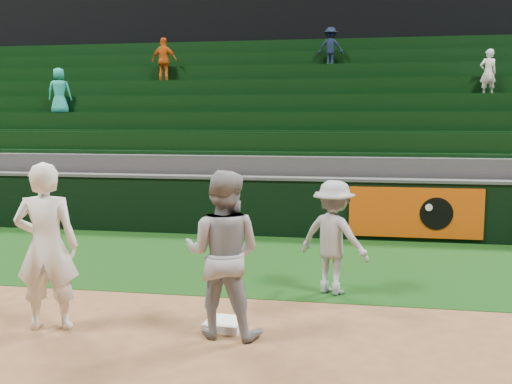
# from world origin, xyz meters

# --- Properties ---
(ground) EXTENTS (70.00, 70.00, 0.00)m
(ground) POSITION_xyz_m (0.00, 0.00, 0.00)
(ground) COLOR brown
(ground) RESTS_ON ground
(foul_grass) EXTENTS (36.00, 4.20, 0.01)m
(foul_grass) POSITION_xyz_m (0.00, 3.00, 0.00)
(foul_grass) COLOR black
(foul_grass) RESTS_ON ground
(upper_deck) EXTENTS (40.00, 12.00, 12.00)m
(upper_deck) POSITION_xyz_m (0.00, 17.45, 6.00)
(upper_deck) COLOR black
(upper_deck) RESTS_ON ground
(first_base) EXTENTS (0.45, 0.45, 0.09)m
(first_base) POSITION_xyz_m (0.30, -0.21, 0.05)
(first_base) COLOR white
(first_base) RESTS_ON ground
(first_baseman) EXTENTS (0.81, 0.64, 1.97)m
(first_baseman) POSITION_xyz_m (-1.72, -0.57, 0.98)
(first_baseman) COLOR white
(first_baseman) RESTS_ON ground
(baserunner) EXTENTS (0.97, 0.79, 1.89)m
(baserunner) POSITION_xyz_m (0.34, -0.41, 0.94)
(baserunner) COLOR #94969E
(baserunner) RESTS_ON ground
(base_coach) EXTENTS (1.19, 0.99, 1.60)m
(base_coach) POSITION_xyz_m (1.51, 1.36, 0.81)
(base_coach) COLOR #9A9CA7
(base_coach) RESTS_ON foul_grass
(field_wall) EXTENTS (36.00, 0.45, 1.25)m
(field_wall) POSITION_xyz_m (0.03, 5.20, 0.63)
(field_wall) COLOR black
(field_wall) RESTS_ON ground
(stadium_seating) EXTENTS (36.00, 5.95, 5.02)m
(stadium_seating) POSITION_xyz_m (-0.00, 8.97, 1.70)
(stadium_seating) COLOR #353638
(stadium_seating) RESTS_ON ground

